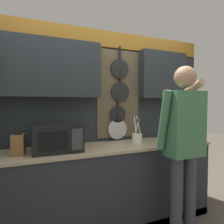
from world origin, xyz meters
TOP-DOWN VIEW (x-y plane):
  - ground_plane at (0.00, 0.00)m, footprint 14.00×14.00m
  - base_cabinet_counter at (0.00, -0.00)m, footprint 2.40×0.59m
  - back_wall_unit at (-0.02, 0.26)m, footprint 2.97×0.20m
  - microwave at (-0.64, -0.03)m, footprint 0.48×0.35m
  - knife_block at (-1.00, -0.02)m, footprint 0.13×0.16m
  - utensil_crock at (0.30, -0.03)m, footprint 0.12×0.12m
  - person at (0.55, -0.53)m, footprint 0.54×0.66m

SIDE VIEW (x-z plane):
  - ground_plane at x=0.00m, z-range 0.00..0.00m
  - base_cabinet_counter at x=0.00m, z-range 0.00..0.92m
  - utensil_crock at x=0.30m, z-range 0.83..1.17m
  - knife_block at x=-1.00m, z-range 0.89..1.16m
  - microwave at x=-0.64m, z-range 0.92..1.20m
  - person at x=0.55m, z-range 0.18..1.96m
  - back_wall_unit at x=-0.02m, z-range 0.27..2.60m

